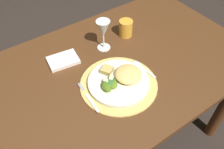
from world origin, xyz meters
TOP-DOWN VIEW (x-y plane):
  - ground_plane at (0.00, 0.00)m, footprint 6.00×6.00m
  - dining_table at (0.00, 0.00)m, footprint 1.37×0.81m
  - placemat at (-0.03, -0.10)m, footprint 0.33×0.33m
  - dinner_plate at (-0.03, -0.10)m, footprint 0.26×0.26m
  - pasta_serving at (0.01, -0.11)m, footprint 0.16×0.16m
  - salad_greens at (-0.08, -0.10)m, footprint 0.08×0.08m
  - bread_piece at (-0.04, -0.03)m, footprint 0.06×0.06m
  - fork at (-0.18, -0.10)m, footprint 0.02×0.17m
  - spoon at (0.11, -0.08)m, footprint 0.03×0.14m
  - napkin at (-0.16, 0.16)m, footprint 0.15×0.12m
  - wine_glass at (0.05, 0.14)m, footprint 0.07×0.07m
  - amber_tumbler at (0.20, 0.16)m, footprint 0.07×0.07m

SIDE VIEW (x-z plane):
  - ground_plane at x=0.00m, z-range 0.00..0.00m
  - dining_table at x=0.00m, z-range 0.24..0.97m
  - placemat at x=-0.03m, z-range 0.73..0.73m
  - fork at x=-0.18m, z-range 0.73..0.74m
  - spoon at x=0.11m, z-range 0.73..0.74m
  - napkin at x=-0.16m, z-range 0.73..0.74m
  - dinner_plate at x=-0.03m, z-range 0.73..0.75m
  - salad_greens at x=-0.08m, z-range 0.75..0.77m
  - bread_piece at x=-0.04m, z-range 0.75..0.77m
  - pasta_serving at x=0.01m, z-range 0.75..0.79m
  - amber_tumbler at x=0.20m, z-range 0.73..0.81m
  - wine_glass at x=0.05m, z-range 0.76..0.91m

